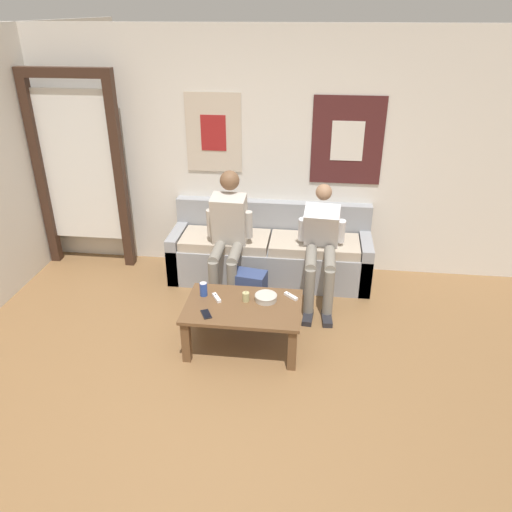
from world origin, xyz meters
The scene contains 14 objects.
ground_plane centered at (0.00, 0.00, 0.00)m, with size 18.00×18.00×0.00m, color brown.
wall_back centered at (0.00, 2.52, 1.28)m, with size 10.00×0.07×2.55m.
door_frame centered at (-1.81, 2.30, 1.20)m, with size 1.00×0.10×2.15m.
couch centered at (0.28, 2.18, 0.29)m, with size 2.13×0.66×0.79m.
coffee_table centered at (0.17, 0.91, 0.34)m, with size 0.99×0.65×0.41m.
person_seated_adult centered at (-0.12, 1.83, 0.68)m, with size 0.47×0.80×1.25m.
person_seated_teen centered at (0.81, 1.83, 0.61)m, with size 0.47×0.94×1.11m.
backpack centered at (0.13, 1.52, 0.19)m, with size 0.36×0.28×0.39m.
ceramic_bowl centered at (0.35, 1.01, 0.44)m, with size 0.19×0.19×0.06m.
pillar_candle centered at (0.18, 0.98, 0.45)m, with size 0.06×0.06×0.09m.
drink_can_blue centered at (-0.20, 1.03, 0.47)m, with size 0.07×0.07×0.12m.
game_controller_near_left centered at (-0.07, 0.98, 0.42)m, with size 0.10×0.14×0.03m.
game_controller_near_right centered at (0.56, 1.09, 0.42)m, with size 0.13×0.12×0.03m.
cell_phone centered at (-0.11, 0.73, 0.42)m, with size 0.12×0.15×0.01m.
Camera 1 is at (0.72, -2.64, 2.68)m, focal length 35.00 mm.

